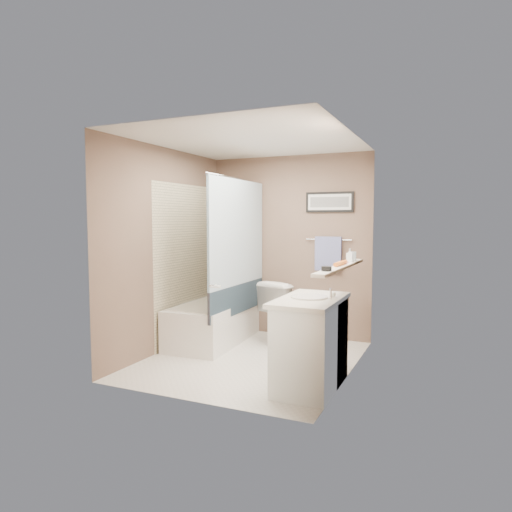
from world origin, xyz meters
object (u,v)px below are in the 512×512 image
at_px(bathtub, 214,322).
at_px(hair_brush_front, 339,264).
at_px(hair_brush_back, 342,263).
at_px(candle_bowl_near, 326,269).
at_px(glass_jar, 352,256).
at_px(vanity, 311,345).
at_px(soap_bottle, 350,255).
at_px(toilet, 290,312).

xyz_separation_m(bathtub, hair_brush_front, (1.79, -0.76, 0.89)).
height_order(hair_brush_front, hair_brush_back, same).
distance_m(bathtub, candle_bowl_near, 2.33).
relative_size(hair_brush_front, glass_jar, 2.20).
relative_size(bathtub, candle_bowl_near, 16.67).
xyz_separation_m(vanity, candle_bowl_near, (0.19, -0.17, 0.73)).
bearing_deg(soap_bottle, glass_jar, 90.00).
bearing_deg(soap_bottle, hair_brush_back, -90.00).
bearing_deg(hair_brush_back, vanity, -113.99).
distance_m(bathtub, hair_brush_front, 2.13).
distance_m(hair_brush_back, soap_bottle, 0.35).
xyz_separation_m(vanity, glass_jar, (0.19, 0.89, 0.77)).
distance_m(toilet, hair_brush_front, 1.58).
height_order(candle_bowl_near, hair_brush_back, hair_brush_back).
height_order(vanity, hair_brush_front, hair_brush_front).
relative_size(bathtub, soap_bottle, 10.76).
xyz_separation_m(hair_brush_front, hair_brush_back, (0.00, 0.14, 0.00)).
bearing_deg(toilet, vanity, 136.34).
bearing_deg(vanity, soap_bottle, 75.92).
bearing_deg(bathtub, vanity, -36.31).
distance_m(candle_bowl_near, glass_jar, 1.05).
xyz_separation_m(toilet, vanity, (0.69, -1.37, 0.00)).
bearing_deg(candle_bowl_near, bathtub, 145.88).
distance_m(hair_brush_front, hair_brush_back, 0.14).
relative_size(vanity, candle_bowl_near, 10.00).
distance_m(candle_bowl_near, hair_brush_front, 0.45).
bearing_deg(bathtub, glass_jar, -8.23).
bearing_deg(hair_brush_front, glass_jar, 90.00).
height_order(vanity, candle_bowl_near, candle_bowl_near).
relative_size(toilet, hair_brush_back, 3.63).
xyz_separation_m(candle_bowl_near, hair_brush_front, (0.00, 0.45, 0.00)).
bearing_deg(candle_bowl_near, glass_jar, 90.00).
bearing_deg(vanity, hair_brush_back, 65.62).
bearing_deg(glass_jar, hair_brush_back, -90.00).
bearing_deg(hair_brush_front, candle_bowl_near, -90.00).
bearing_deg(candle_bowl_near, toilet, 119.62).
height_order(bathtub, vanity, vanity).
relative_size(candle_bowl_near, hair_brush_back, 0.41).
distance_m(vanity, soap_bottle, 1.11).
xyz_separation_m(toilet, soap_bottle, (0.87, -0.61, 0.79)).
distance_m(vanity, candle_bowl_near, 0.78).
relative_size(vanity, glass_jar, 9.00).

